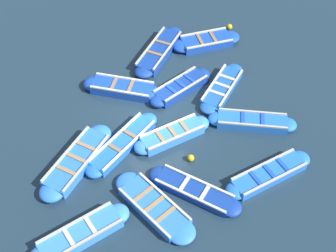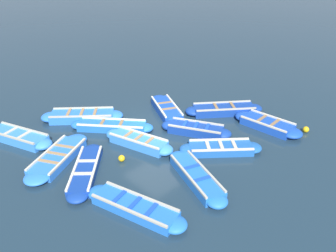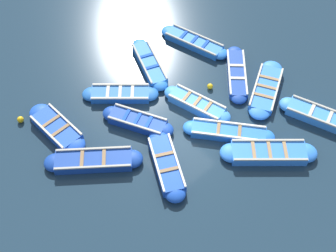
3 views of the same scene
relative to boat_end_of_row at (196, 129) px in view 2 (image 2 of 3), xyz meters
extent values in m
plane|color=#1C303F|center=(-1.36, -1.12, -0.20)|extent=(120.00, 120.00, 0.00)
cube|color=navy|center=(0.00, 0.00, -0.01)|extent=(2.52, 1.84, 0.38)
ellipsoid|color=navy|center=(1.07, 0.56, -0.01)|extent=(1.04, 1.03, 0.38)
ellipsoid|color=navy|center=(-1.07, -0.56, -0.01)|extent=(1.04, 1.03, 0.38)
cube|color=#B2AD9E|center=(-0.17, 0.33, 0.22)|extent=(2.14, 1.16, 0.07)
cube|color=#B2AD9E|center=(0.17, -0.33, 0.22)|extent=(2.14, 1.16, 0.07)
cube|color=#1947B7|center=(0.46, 0.24, 0.20)|extent=(0.46, 0.71, 0.04)
cube|color=#1947B7|center=(0.00, 0.00, 0.20)|extent=(0.46, 0.71, 0.04)
cube|color=#1947B7|center=(-0.46, -0.24, 0.20)|extent=(0.46, 0.71, 0.04)
cube|color=blue|center=(-2.92, -2.48, -0.03)|extent=(2.87, 2.57, 0.33)
ellipsoid|color=blue|center=(-1.74, -1.50, -0.03)|extent=(1.04, 1.04, 0.33)
ellipsoid|color=blue|center=(-4.11, -3.47, -0.03)|extent=(1.04, 1.04, 0.33)
cube|color=silver|center=(-3.15, -2.21, 0.17)|extent=(2.37, 1.99, 0.07)
cube|color=silver|center=(-2.70, -2.76, 0.17)|extent=(2.37, 1.99, 0.07)
cube|color=olive|center=(-2.59, -2.21, 0.16)|extent=(0.55, 0.62, 0.04)
cube|color=olive|center=(-3.26, -2.76, 0.16)|extent=(0.55, 0.62, 0.04)
cube|color=blue|center=(-2.35, -5.47, -0.05)|extent=(2.21, 2.81, 0.29)
ellipsoid|color=blue|center=(-1.70, -6.62, -0.05)|extent=(1.31, 1.33, 0.29)
ellipsoid|color=blue|center=(-3.00, -4.32, -0.05)|extent=(1.31, 1.33, 0.29)
cube|color=beige|center=(-1.93, -5.24, 0.13)|extent=(1.35, 2.29, 0.07)
cube|color=beige|center=(-2.77, -5.71, 0.13)|extent=(1.35, 2.29, 0.07)
cube|color=#9E7A51|center=(-2.07, -5.96, 0.12)|extent=(0.86, 0.57, 0.04)
cube|color=#9E7A51|center=(-2.35, -5.47, 0.12)|extent=(0.86, 0.57, 0.04)
cube|color=#9E7A51|center=(-2.63, -4.98, 0.12)|extent=(0.86, 0.57, 0.04)
cube|color=blue|center=(2.28, -2.56, -0.03)|extent=(2.85, 1.70, 0.33)
ellipsoid|color=blue|center=(3.57, -3.04, -0.03)|extent=(0.97, 0.96, 0.33)
ellipsoid|color=blue|center=(0.99, -2.09, -0.03)|extent=(0.97, 0.96, 0.33)
cube|color=#B2AD9E|center=(2.40, -2.22, 0.17)|extent=(2.55, 1.00, 0.07)
cube|color=#B2AD9E|center=(2.15, -2.90, 0.17)|extent=(2.55, 1.00, 0.07)
cube|color=#1947B7|center=(2.64, -2.70, 0.16)|extent=(0.38, 0.71, 0.04)
cube|color=#1947B7|center=(1.91, -2.43, 0.16)|extent=(0.38, 0.71, 0.04)
cube|color=#1947B7|center=(-2.41, 0.50, 0.00)|extent=(2.73, 1.98, 0.39)
ellipsoid|color=#1947B7|center=(-1.25, -0.08, 0.00)|extent=(1.15, 1.13, 0.39)
ellipsoid|color=#1947B7|center=(-3.57, 1.09, 0.00)|extent=(1.15, 1.13, 0.39)
cube|color=silver|center=(-2.23, 0.87, 0.23)|extent=(2.31, 1.22, 0.07)
cube|color=silver|center=(-2.60, 0.13, 0.23)|extent=(2.31, 1.22, 0.07)
cube|color=olive|center=(-2.08, 0.34, 0.21)|extent=(0.48, 0.78, 0.04)
cube|color=olive|center=(-2.74, 0.67, 0.21)|extent=(0.48, 0.78, 0.04)
cube|color=navy|center=(-0.84, -5.16, -0.06)|extent=(2.60, 2.50, 0.28)
ellipsoid|color=navy|center=(0.19, -6.12, -0.06)|extent=(1.06, 1.06, 0.28)
ellipsoid|color=navy|center=(-1.87, -4.21, -0.06)|extent=(1.06, 1.06, 0.28)
cube|color=silver|center=(-0.60, -4.90, 0.12)|extent=(2.07, 1.93, 0.07)
cube|color=silver|center=(-1.09, -5.43, 0.12)|extent=(2.07, 1.93, 0.07)
cube|color=beige|center=(-0.55, -5.43, 0.10)|extent=(0.58, 0.61, 0.04)
cube|color=beige|center=(-1.14, -4.89, 0.10)|extent=(0.58, 0.61, 0.04)
cube|color=#1947B7|center=(1.98, 2.75, -0.02)|extent=(2.36, 1.15, 0.36)
ellipsoid|color=#1947B7|center=(3.13, 2.81, -0.02)|extent=(1.03, 1.00, 0.36)
ellipsoid|color=#1947B7|center=(0.82, 2.69, -0.02)|extent=(1.03, 1.00, 0.36)
cube|color=beige|center=(1.95, 3.23, 0.19)|extent=(2.26, 0.20, 0.07)
cube|color=beige|center=(2.00, 2.28, 0.19)|extent=(2.26, 0.20, 0.07)
cube|color=olive|center=(2.30, 2.77, 0.18)|extent=(0.19, 0.91, 0.04)
cube|color=olive|center=(1.65, 2.73, 0.18)|extent=(0.19, 0.91, 0.04)
cube|color=navy|center=(-0.36, 2.55, -0.01)|extent=(2.62, 2.97, 0.38)
ellipsoid|color=navy|center=(0.58, 3.74, -0.01)|extent=(1.23, 1.23, 0.38)
ellipsoid|color=navy|center=(-1.30, 1.36, -0.01)|extent=(1.23, 1.23, 0.38)
cube|color=#B2AD9E|center=(-0.70, 2.81, 0.22)|extent=(1.91, 2.39, 0.07)
cube|color=#B2AD9E|center=(-0.02, 2.28, 0.22)|extent=(1.91, 2.39, 0.07)
cube|color=olive|center=(-0.09, 2.89, 0.21)|extent=(0.73, 0.62, 0.04)
cube|color=olive|center=(-0.63, 2.21, 0.21)|extent=(0.73, 0.62, 0.04)
cube|color=blue|center=(1.96, -5.13, -0.04)|extent=(2.98, 1.57, 0.32)
ellipsoid|color=blue|center=(3.34, -4.74, -0.04)|extent=(0.96, 0.94, 0.32)
ellipsoid|color=blue|center=(0.58, -5.52, -0.04)|extent=(0.96, 0.94, 0.32)
cube|color=#B2AD9E|center=(1.86, -4.77, 0.15)|extent=(2.72, 0.84, 0.07)
cube|color=#B2AD9E|center=(2.06, -5.48, 0.15)|extent=(2.72, 0.84, 0.07)
cube|color=#1947B7|center=(2.54, -4.96, 0.14)|extent=(0.33, 0.73, 0.04)
cube|color=#1947B7|center=(1.96, -5.13, 0.14)|extent=(0.33, 0.73, 0.04)
cube|color=#1947B7|center=(1.37, -5.29, 0.14)|extent=(0.33, 0.73, 0.04)
cube|color=#3884E0|center=(-0.98, -2.51, 0.00)|extent=(2.62, 1.43, 0.38)
ellipsoid|color=#3884E0|center=(0.22, -2.18, 0.00)|extent=(0.91, 0.89, 0.38)
ellipsoid|color=#3884E0|center=(-2.19, -2.85, 0.00)|extent=(0.91, 0.89, 0.38)
cube|color=beige|center=(-1.08, -2.18, 0.22)|extent=(2.38, 0.74, 0.07)
cube|color=beige|center=(-0.89, -2.85, 0.22)|extent=(2.38, 0.74, 0.07)
cube|color=#9E7A51|center=(-0.47, -2.37, 0.21)|extent=(0.32, 0.70, 0.04)
cube|color=#9E7A51|center=(-0.98, -2.51, 0.21)|extent=(0.32, 0.70, 0.04)
cube|color=#9E7A51|center=(-1.49, -2.66, 0.21)|extent=(0.32, 0.70, 0.04)
cube|color=#3884E0|center=(-4.91, -5.98, 0.00)|extent=(2.89, 1.78, 0.38)
ellipsoid|color=#3884E0|center=(-3.62, -5.49, 0.00)|extent=(1.05, 1.03, 0.38)
cube|color=#B2AD9E|center=(-5.05, -5.61, 0.22)|extent=(2.56, 1.03, 0.07)
cube|color=#B2AD9E|center=(-4.78, -6.34, 0.22)|extent=(2.56, 1.03, 0.07)
cube|color=beige|center=(-4.55, -5.84, 0.21)|extent=(0.40, 0.76, 0.04)
cube|color=beige|center=(-5.28, -6.11, 0.21)|extent=(0.40, 0.76, 0.04)
cube|color=#1E59AD|center=(1.72, -0.42, -0.04)|extent=(2.34, 2.50, 0.31)
ellipsoid|color=#1E59AD|center=(2.56, 0.54, -0.04)|extent=(1.16, 1.16, 0.31)
ellipsoid|color=#1E59AD|center=(0.88, -1.37, -0.04)|extent=(1.16, 1.16, 0.31)
cube|color=beige|center=(1.42, -0.15, 0.15)|extent=(1.71, 1.93, 0.07)
cube|color=beige|center=(2.02, -0.68, 0.15)|extent=(1.71, 1.93, 0.07)
cube|color=beige|center=(2.08, -0.01, 0.13)|extent=(0.68, 0.62, 0.04)
cube|color=beige|center=(1.72, -0.42, 0.13)|extent=(0.68, 0.62, 0.04)
cube|color=beige|center=(1.36, -0.82, 0.13)|extent=(0.68, 0.62, 0.04)
cube|color=blue|center=(-4.71, -2.94, 0.00)|extent=(2.72, 2.89, 0.39)
ellipsoid|color=blue|center=(-3.73, -1.82, 0.00)|extent=(1.32, 1.32, 0.39)
ellipsoid|color=blue|center=(-5.69, -4.05, 0.00)|extent=(1.32, 1.32, 0.39)
cube|color=#B2AD9E|center=(-5.06, -2.63, 0.23)|extent=(1.98, 2.24, 0.07)
cube|color=#B2AD9E|center=(-4.36, -3.24, 0.23)|extent=(1.98, 2.24, 0.07)
cube|color=#9E7A51|center=(-4.29, -2.46, 0.21)|extent=(0.75, 0.69, 0.04)
cube|color=#9E7A51|center=(-4.71, -2.94, 0.21)|extent=(0.75, 0.69, 0.04)
cube|color=#9E7A51|center=(-5.13, -3.41, 0.21)|extent=(0.75, 0.69, 0.04)
sphere|color=#EAB214|center=(3.42, 3.64, -0.06)|extent=(0.28, 0.28, 0.28)
sphere|color=#EAB214|center=(-0.57, -3.72, -0.07)|extent=(0.26, 0.26, 0.26)
camera|label=1|loc=(-3.91, -13.94, 13.70)|focal=50.00mm
camera|label=2|loc=(8.28, -9.85, 7.15)|focal=35.00mm
camera|label=3|loc=(-9.80, 6.95, 15.66)|focal=50.00mm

